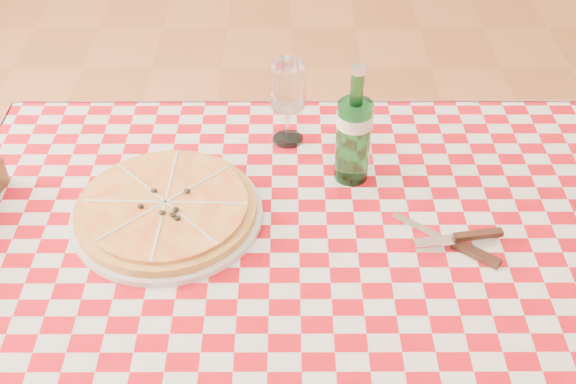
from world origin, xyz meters
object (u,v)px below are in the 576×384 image
Objects in this scene: pizza_plate at (166,208)px; water_bottle at (354,125)px; wine_glass at (288,104)px; dining_table at (299,276)px.

water_bottle is at bearing 18.94° from pizza_plate.
wine_glass is at bearing 47.03° from pizza_plate.
wine_glass reaches higher than dining_table.
dining_table is 0.31m from water_bottle.
water_bottle reaches higher than dining_table.
wine_glass is (-0.13, 0.12, -0.03)m from water_bottle.
wine_glass reaches higher than pizza_plate.
wine_glass is (0.23, 0.24, 0.07)m from pizza_plate.
water_bottle reaches higher than wine_glass.
dining_table is at bearing -13.43° from pizza_plate.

